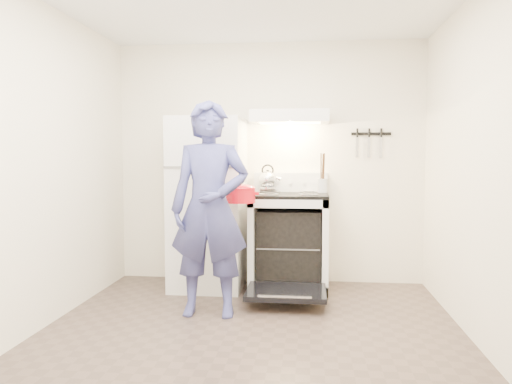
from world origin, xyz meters
The scene contains 15 objects.
floor centered at (0.00, 0.00, 0.00)m, with size 3.60×3.60×0.00m, color #4C3C35.
back_wall centered at (0.00, 1.80, 1.25)m, with size 3.20×0.02×2.50m, color #EFE6CB.
refrigerator centered at (-0.58, 1.45, 0.85)m, with size 0.70×0.70×1.70m, color white.
stove_body centered at (0.23, 1.48, 0.46)m, with size 0.76×0.65×0.92m, color white.
cooktop centered at (0.23, 1.48, 0.94)m, with size 0.76×0.65×0.03m, color black.
backsplash centered at (0.23, 1.76, 1.05)m, with size 0.76×0.07×0.20m, color white.
oven_door centered at (0.23, 0.88, 0.12)m, with size 0.70×0.54×0.04m, color black.
oven_rack centered at (0.23, 1.48, 0.44)m, with size 0.60×0.52×0.01m, color gray.
range_hood centered at (0.23, 1.55, 1.71)m, with size 0.76×0.50×0.12m, color white.
knife_strip centered at (1.05, 1.79, 1.55)m, with size 0.40×0.02×0.03m, color black.
pizza_stone centered at (0.30, 1.48, 0.45)m, with size 0.30×0.30×0.02m, color #88684E.
tea_kettle centered at (0.00, 1.70, 1.09)m, with size 0.23×0.19×0.28m, color silver, non-canonical shape.
utensil_jar centered at (0.55, 1.27, 1.05)m, with size 0.09×0.09×0.13m, color silver.
person centered at (-0.39, 0.58, 0.89)m, with size 0.65×0.43×1.78m, color navy.
dutch_oven centered at (-0.19, 0.94, 0.97)m, with size 0.35×0.28×0.23m, color red, non-canonical shape.
Camera 1 is at (0.44, -3.45, 1.32)m, focal length 35.00 mm.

